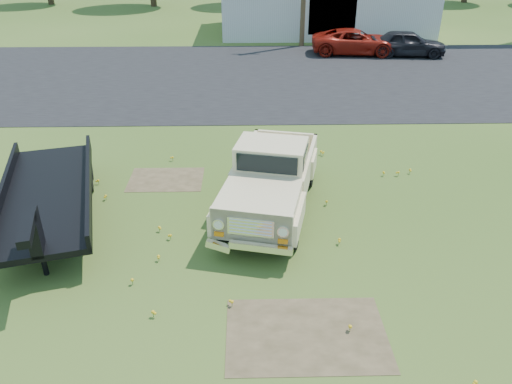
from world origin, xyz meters
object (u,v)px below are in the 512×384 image
red_pickup (355,42)px  dark_sedan (408,43)px  flatbed_trailer (47,190)px  vintage_pickup_truck (271,177)px

red_pickup → dark_sedan: 2.97m
dark_sedan → flatbed_trailer: bearing=147.0°
vintage_pickup_truck → dark_sedan: bearing=76.5°
flatbed_trailer → dark_sedan: flatbed_trailer is taller
flatbed_trailer → red_pickup: (11.51, 18.43, -0.17)m
vintage_pickup_truck → flatbed_trailer: vintage_pickup_truck is taller
vintage_pickup_truck → flatbed_trailer: (-5.68, -0.37, -0.10)m
vintage_pickup_truck → dark_sedan: vintage_pickup_truck is taller
vintage_pickup_truck → dark_sedan: size_ratio=1.26×
vintage_pickup_truck → dark_sedan: 19.55m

